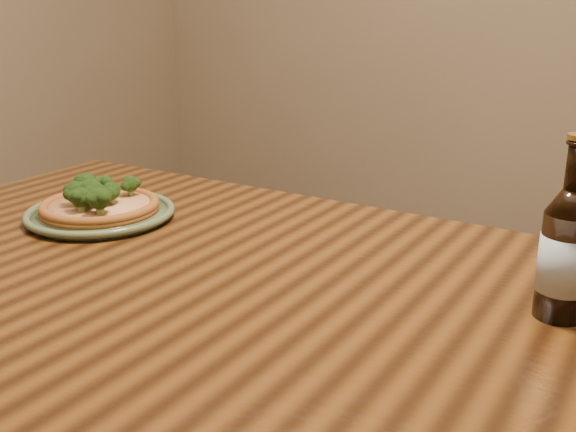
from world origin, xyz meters
The scene contains 4 objects.
table centered at (0.00, 0.10, 0.66)m, with size 1.60×0.90×0.75m.
plate centered at (-0.44, 0.22, 0.76)m, with size 0.27×0.27×0.02m.
pizza centered at (-0.44, 0.22, 0.78)m, with size 0.22×0.22×0.07m.
beer_bottle centered at (0.36, 0.24, 0.84)m, with size 0.06×0.06×0.24m.
Camera 1 is at (0.47, -0.60, 1.14)m, focal length 42.00 mm.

